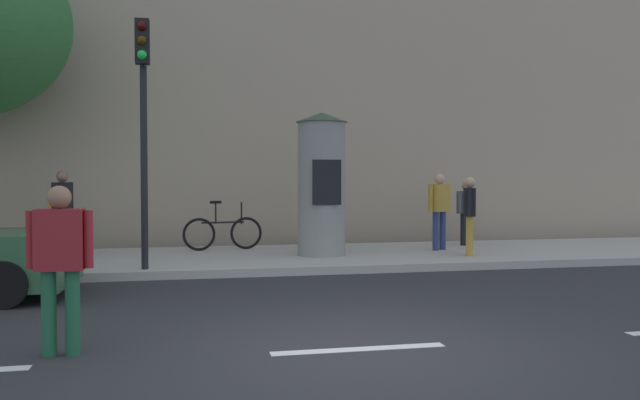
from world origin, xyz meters
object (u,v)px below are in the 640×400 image
Objects in this scene: pedestrian_in_red_top at (61,254)px; pedestrian_with_backpack at (466,208)px; pedestrian_tallest at (439,205)px; bicycle_leaning at (223,232)px; traffic_light at (143,103)px; poster_column at (322,183)px; pedestrian_in_dark_shirt at (62,205)px; pedestrian_near_pole at (470,210)px.

pedestrian_with_backpack is at bearing 44.60° from pedestrian_in_red_top.
pedestrian_in_red_top is at bearing -134.78° from pedestrian_tallest.
traffic_light is at bearing -117.49° from bicycle_leaning.
pedestrian_in_dark_shirt is (-5.22, 0.94, -0.44)m from poster_column.
pedestrian_in_red_top is (-3.95, -6.35, -0.65)m from poster_column.
pedestrian_in_red_top is 8.01m from bicycle_leaning.
pedestrian_with_backpack is at bearing 21.08° from traffic_light.
traffic_light reaches higher than bicycle_leaning.
bicycle_leaning is at bearing 75.45° from pedestrian_in_red_top.
pedestrian_in_red_top is at bearing -140.74° from pedestrian_near_pole.
pedestrian_in_red_top is 8.91m from pedestrian_near_pole.
pedestrian_near_pole is at bearing -112.79° from pedestrian_with_backpack.
pedestrian_in_dark_shirt is at bearing 168.60° from pedestrian_near_pole.
traffic_light is 2.43× the size of bicycle_leaning.
pedestrian_near_pole is at bearing -13.48° from poster_column.
pedestrian_near_pole is at bearing -11.40° from pedestrian_in_dark_shirt.
traffic_light is 6.74m from pedestrian_near_pole.
pedestrian_near_pole is (-0.84, -1.99, 0.06)m from pedestrian_with_backpack.
poster_column is 3.08m from pedestrian_near_pole.
pedestrian_with_backpack is at bearing -1.06° from bicycle_leaning.
pedestrian_tallest is at bearing 100.81° from pedestrian_near_pole.
traffic_light is 2.66× the size of pedestrian_near_pole.
traffic_light reaches higher than pedestrian_near_pole.
pedestrian_tallest is at bearing -139.65° from pedestrian_with_backpack.
pedestrian_in_red_top is at bearing -104.55° from bicycle_leaning.
pedestrian_in_red_top is 1.11× the size of pedestrian_with_backpack.
poster_column is at bearing -161.30° from pedestrian_with_backpack.
pedestrian_near_pole is 0.95× the size of pedestrian_tallest.
poster_column is at bearing -35.56° from bicycle_leaning.
pedestrian_in_red_top is (-0.50, -4.84, -2.04)m from traffic_light.
bicycle_leaning is (-4.68, 1.00, -0.61)m from pedestrian_tallest.
bicycle_leaning is at bearing 144.44° from poster_column.
pedestrian_tallest is 0.96× the size of bicycle_leaning.
pedestrian_with_backpack is 1.38m from pedestrian_tallest.
bicycle_leaning is (-4.89, 2.10, -0.55)m from pedestrian_near_pole.
pedestrian_with_backpack reaches higher than bicycle_leaning.
pedestrian_tallest is 7.98m from pedestrian_in_dark_shirt.
poster_column is 4.04m from pedestrian_with_backpack.
pedestrian_with_backpack is 2.16m from pedestrian_near_pole.
traffic_light is at bearing -54.14° from pedestrian_in_dark_shirt.
pedestrian_in_dark_shirt is (-7.96, 0.55, 0.04)m from pedestrian_tallest.
traffic_light is 4.11m from bicycle_leaning.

